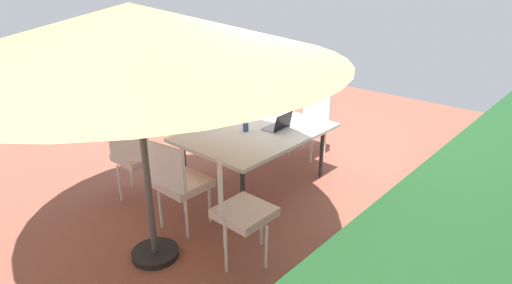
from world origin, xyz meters
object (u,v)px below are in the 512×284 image
dining_table (256,134)px  chair_southeast (135,154)px  cup (246,127)px  laptop (279,126)px  chair_east (179,180)px  chair_northeast (237,207)px  patio_umbrella (131,33)px  chair_west (311,118)px

dining_table → chair_southeast: (1.13, -0.85, -0.13)m
dining_table → chair_southeast: size_ratio=1.81×
chair_southeast → cup: size_ratio=9.95×
dining_table → laptop: 0.29m
chair_east → cup: chair_east is taller
laptop → cup: laptop is taller
dining_table → laptop: laptop is taller
chair_northeast → chair_southeast: same height
chair_east → laptop: chair_east is taller
chair_northeast → cup: 1.46m
patio_umbrella → chair_west: patio_umbrella is taller
chair_east → cup: size_ratio=9.95×
chair_east → patio_umbrella: bearing=102.8°
chair_west → cup: chair_west is taller
chair_west → cup: (1.32, -0.03, 0.22)m
laptop → cup: bearing=-41.6°
chair_southeast → chair_northeast: bearing=140.8°
chair_west → laptop: chair_west is taller
chair_east → laptop: 1.46m
chair_east → chair_northeast: bearing=172.9°
dining_table → patio_umbrella: (1.70, 0.24, 1.38)m
chair_northeast → laptop: chair_northeast is taller
laptop → dining_table: bearing=-40.3°
dining_table → laptop: bearing=142.0°
patio_umbrella → chair_west: 3.30m
patio_umbrella → chair_east: patio_umbrella is taller
chair_northeast → chair_southeast: 1.69m
dining_table → cup: size_ratio=18.01×
chair_west → cup: 1.34m
patio_umbrella → chair_southeast: (-0.56, -1.08, -1.51)m
laptop → cup: (0.31, -0.25, 0.00)m
dining_table → patio_umbrella: 2.20m
chair_east → cup: 1.16m
dining_table → chair_east: chair_east is taller
cup → laptop: bearing=140.8°
chair_southeast → chair_west: bearing=-145.6°
dining_table → cup: 0.16m
patio_umbrella → chair_west: (-2.92, -0.29, -1.51)m
chair_northeast → chair_east: bearing=43.7°
chair_west → laptop: (1.01, 0.22, 0.22)m
chair_east → chair_southeast: size_ratio=1.00×
chair_west → laptop: 1.06m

